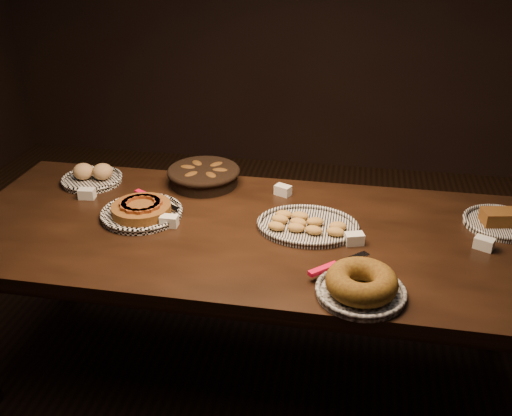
% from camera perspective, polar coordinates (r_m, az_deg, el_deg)
% --- Properties ---
extents(ground, '(5.00, 5.00, 0.00)m').
position_cam_1_polar(ground, '(2.73, -0.19, -15.94)').
color(ground, black).
rests_on(ground, ground).
extents(buffet_table, '(2.40, 1.00, 0.75)m').
position_cam_1_polar(buffet_table, '(2.32, -0.22, -3.71)').
color(buffet_table, black).
rests_on(buffet_table, ground).
extents(apple_tart_plate, '(0.34, 0.34, 0.06)m').
position_cam_1_polar(apple_tart_plate, '(2.42, -11.36, -0.26)').
color(apple_tart_plate, white).
rests_on(apple_tart_plate, buffet_table).
extents(madeleine_platter, '(0.40, 0.33, 0.05)m').
position_cam_1_polar(madeleine_platter, '(2.29, 5.08, -1.70)').
color(madeleine_platter, black).
rests_on(madeleine_platter, buffet_table).
extents(bundt_cake_plate, '(0.33, 0.39, 0.09)m').
position_cam_1_polar(bundt_cake_plate, '(1.92, 10.45, -7.57)').
color(bundt_cake_plate, black).
rests_on(bundt_cake_plate, buffet_table).
extents(croissant_basket, '(0.40, 0.40, 0.08)m').
position_cam_1_polar(croissant_basket, '(2.66, -5.24, 3.35)').
color(croissant_basket, black).
rests_on(croissant_basket, buffet_table).
extents(bread_roll_plate, '(0.28, 0.28, 0.09)m').
position_cam_1_polar(bread_roll_plate, '(2.79, -16.05, 3.06)').
color(bread_roll_plate, white).
rests_on(bread_roll_plate, buffet_table).
extents(loaf_plate, '(0.29, 0.29, 0.07)m').
position_cam_1_polar(loaf_plate, '(2.50, 23.28, -1.23)').
color(loaf_plate, black).
rests_on(loaf_plate, buffet_table).
extents(tent_cards, '(1.74, 0.44, 0.04)m').
position_cam_1_polar(tent_cards, '(2.34, 1.24, -0.78)').
color(tent_cards, white).
rests_on(tent_cards, buffet_table).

